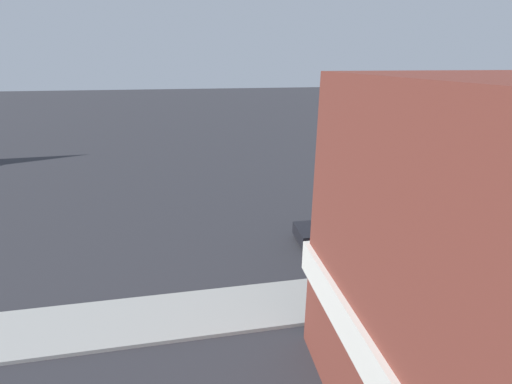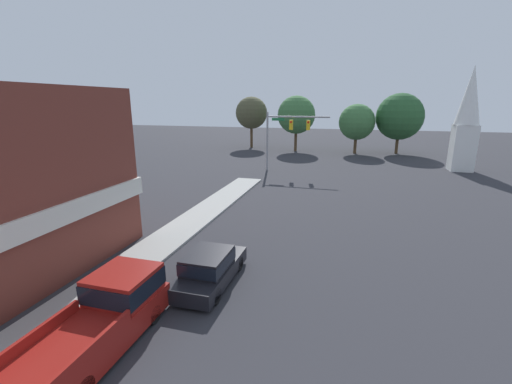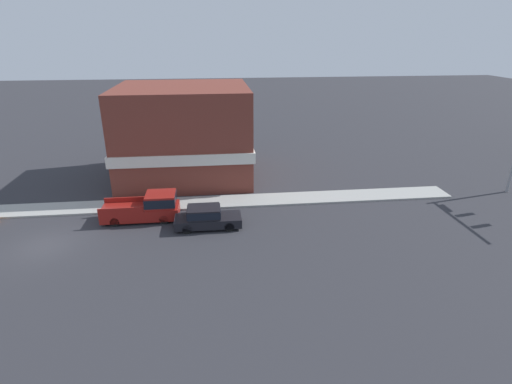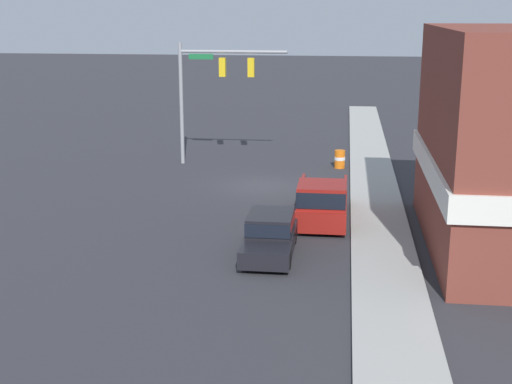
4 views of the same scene
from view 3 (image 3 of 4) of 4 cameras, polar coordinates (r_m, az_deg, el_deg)
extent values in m
plane|color=#2D2D33|center=(28.67, -27.95, -6.84)|extent=(200.00, 200.00, 0.00)
cube|color=#9E9E99|center=(33.47, -24.73, -2.14)|extent=(2.40, 60.00, 0.14)
cylinder|color=black|center=(28.48, -4.00, -3.57)|extent=(0.22, 0.66, 0.66)
cylinder|color=black|center=(27.08, -3.84, -4.98)|extent=(0.22, 0.66, 0.66)
cylinder|color=black|center=(28.53, -9.66, -3.81)|extent=(0.22, 0.66, 0.66)
cylinder|color=black|center=(27.13, -9.80, -5.22)|extent=(0.22, 0.66, 0.66)
cube|color=black|center=(27.69, -6.84, -4.08)|extent=(1.78, 4.53, 0.62)
cube|color=black|center=(27.42, -7.47, -2.86)|extent=(1.64, 2.18, 0.70)
cube|color=black|center=(27.42, -7.47, -2.86)|extent=(1.66, 2.26, 0.49)
cylinder|color=black|center=(30.42, -12.70, -2.38)|extent=(0.22, 0.66, 0.66)
cylinder|color=black|center=(28.76, -13.04, -3.86)|extent=(0.22, 0.66, 0.66)
cylinder|color=black|center=(30.98, -18.84, -2.60)|extent=(0.22, 0.66, 0.66)
cylinder|color=black|center=(29.36, -19.52, -4.06)|extent=(0.22, 0.66, 0.66)
cube|color=maroon|center=(29.72, -16.11, -2.72)|extent=(2.05, 5.38, 0.85)
cube|color=maroon|center=(29.15, -13.44, -1.04)|extent=(1.95, 2.04, 0.92)
cube|color=black|center=(29.15, -13.44, -1.04)|extent=(1.97, 2.13, 0.64)
cube|color=maroon|center=(30.59, -18.12, -1.03)|extent=(0.12, 3.04, 0.35)
cube|color=maroon|center=(28.85, -18.80, -2.50)|extent=(0.12, 3.04, 0.35)
cube|color=brown|center=(37.18, -10.17, 8.39)|extent=(10.56, 11.46, 8.22)
cube|color=silver|center=(37.43, -10.06, 6.81)|extent=(10.86, 11.76, 0.90)
camera|label=1|loc=(39.89, 2.84, 15.92)|focal=24.00mm
camera|label=2|loc=(23.78, -38.73, 4.95)|focal=24.00mm
camera|label=4|loc=(37.02, 35.79, 12.29)|focal=50.00mm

